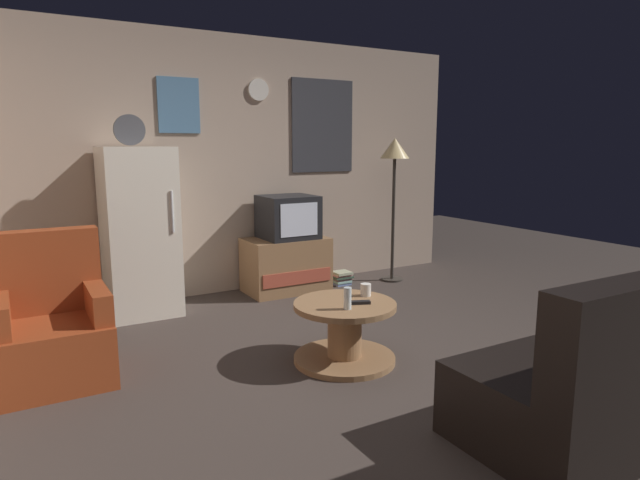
% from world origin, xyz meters
% --- Properties ---
extents(ground_plane, '(12.00, 12.00, 0.00)m').
position_xyz_m(ground_plane, '(0.00, 0.00, 0.00)').
color(ground_plane, '#3D332D').
extents(wall_with_art, '(5.20, 0.12, 2.60)m').
position_xyz_m(wall_with_art, '(0.01, 2.45, 1.31)').
color(wall_with_art, tan).
rests_on(wall_with_art, ground_plane).
extents(fridge, '(0.60, 0.62, 1.77)m').
position_xyz_m(fridge, '(-1.13, 2.07, 0.75)').
color(fridge, silver).
rests_on(fridge, ground_plane).
extents(tv_stand, '(0.84, 0.53, 0.56)m').
position_xyz_m(tv_stand, '(0.33, 2.10, 0.28)').
color(tv_stand, '#8E6642').
rests_on(tv_stand, ground_plane).
extents(crt_tv, '(0.54, 0.51, 0.44)m').
position_xyz_m(crt_tv, '(0.36, 2.10, 0.78)').
color(crt_tv, black).
rests_on(crt_tv, tv_stand).
extents(standing_lamp, '(0.32, 0.32, 1.59)m').
position_xyz_m(standing_lamp, '(1.58, 1.91, 1.36)').
color(standing_lamp, '#332D28').
rests_on(standing_lamp, ground_plane).
extents(coffee_table, '(0.72, 0.72, 0.43)m').
position_xyz_m(coffee_table, '(-0.14, 0.20, 0.22)').
color(coffee_table, '#8E6642').
rests_on(coffee_table, ground_plane).
extents(wine_glass, '(0.05, 0.05, 0.15)m').
position_xyz_m(wine_glass, '(-0.21, 0.06, 0.51)').
color(wine_glass, silver).
rests_on(wine_glass, coffee_table).
extents(mug_ceramic_white, '(0.08, 0.08, 0.09)m').
position_xyz_m(mug_ceramic_white, '(0.08, 0.27, 0.48)').
color(mug_ceramic_white, silver).
rests_on(mug_ceramic_white, coffee_table).
extents(remote_control, '(0.16, 0.10, 0.02)m').
position_xyz_m(remote_control, '(-0.08, 0.12, 0.44)').
color(remote_control, black).
rests_on(remote_control, coffee_table).
extents(armchair, '(0.68, 0.68, 0.96)m').
position_xyz_m(armchair, '(-1.95, 0.91, 0.34)').
color(armchair, maroon).
rests_on(armchair, ground_plane).
extents(couch, '(1.70, 0.80, 0.92)m').
position_xyz_m(couch, '(0.61, -1.31, 0.31)').
color(couch, black).
rests_on(couch, ground_plane).
extents(book_stack, '(0.22, 0.18, 0.15)m').
position_xyz_m(book_stack, '(0.97, 2.01, 0.08)').
color(book_stack, '#7088C3').
rests_on(book_stack, ground_plane).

